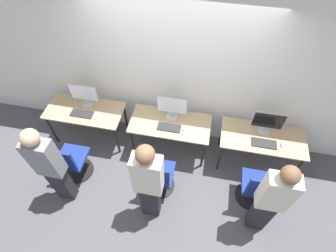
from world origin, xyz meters
name	(u,v)px	position (x,y,z in m)	size (l,w,h in m)	color
ground_plane	(167,162)	(0.00, 0.00, 0.00)	(20.00, 20.00, 0.00)	#4C4C51
wall_back	(176,72)	(0.00, 0.73, 1.40)	(12.00, 0.05, 2.80)	silver
desk_left	(85,113)	(-1.45, 0.30, 0.63)	(1.28, 0.61, 0.71)	tan
monitor_left	(84,94)	(-1.45, 0.44, 0.94)	(0.47, 0.19, 0.42)	#B2B2B7
keyboard_left	(82,114)	(-1.45, 0.21, 0.72)	(0.37, 0.16, 0.02)	#262628
mouse_left	(97,117)	(-1.18, 0.19, 0.73)	(0.06, 0.09, 0.03)	silver
office_chair_left	(72,162)	(-1.42, -0.50, 0.37)	(0.48, 0.48, 0.89)	black
person_left	(50,166)	(-1.40, -0.87, 0.90)	(0.36, 0.22, 1.65)	#232328
desk_center	(170,126)	(0.00, 0.30, 0.63)	(1.28, 0.61, 0.71)	tan
monitor_center	(172,107)	(0.00, 0.44, 0.94)	(0.47, 0.19, 0.42)	#B2B2B7
keyboard_center	(169,127)	(0.00, 0.21, 0.72)	(0.37, 0.16, 0.02)	#262628
mouse_center	(185,128)	(0.24, 0.23, 0.73)	(0.06, 0.09, 0.03)	silver
office_chair_center	(158,178)	(-0.03, -0.50, 0.37)	(0.48, 0.48, 0.89)	black
person_center	(149,182)	(-0.05, -0.86, 0.94)	(0.36, 0.22, 1.70)	#232328
desk_right	(262,140)	(1.45, 0.30, 0.63)	(1.28, 0.61, 0.71)	tan
monitor_right	(268,122)	(1.45, 0.42, 0.94)	(0.47, 0.19, 0.42)	#B2B2B7
keyboard_right	(264,143)	(1.45, 0.18, 0.72)	(0.37, 0.16, 0.02)	#262628
mouse_right	(282,145)	(1.71, 0.21, 0.73)	(0.06, 0.09, 0.03)	silver
office_chair_right	(256,189)	(1.42, -0.40, 0.37)	(0.48, 0.48, 0.89)	black
person_right	(272,199)	(1.47, -0.76, 0.88)	(0.36, 0.21, 1.61)	#232328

